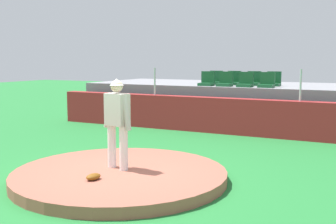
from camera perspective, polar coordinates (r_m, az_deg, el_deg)
ground_plane at (r=8.24m, az=-6.52°, el=-9.21°), size 60.00×60.00×0.00m
pitchers_mound at (r=8.21m, az=-6.53°, el=-8.54°), size 4.11×4.11×0.20m
pitcher at (r=8.12m, az=-6.92°, el=-0.67°), size 0.76×0.37×1.75m
baseball at (r=8.86m, az=-7.52°, el=-6.47°), size 0.07×0.07×0.07m
fielding_glove at (r=7.61m, az=-10.11°, el=-8.66°), size 0.24×0.32×0.11m
brick_barrier at (r=13.29m, az=7.41°, el=-0.49°), size 12.13×0.40×1.12m
fence_post_left at (r=14.19m, az=-1.81°, el=4.20°), size 0.06×0.06×0.92m
fence_post_right at (r=12.62m, az=17.58°, el=3.50°), size 0.06×0.06×0.92m
bleacher_platform at (r=15.98m, az=10.83°, el=1.23°), size 11.81×4.21×1.40m
stadium_chair_0 at (r=14.76m, az=5.31°, el=4.19°), size 0.48×0.44×0.50m
stadium_chair_1 at (r=14.52m, az=7.79°, el=4.11°), size 0.48×0.44×0.50m
stadium_chair_2 at (r=14.28m, az=10.50°, el=4.00°), size 0.48×0.44×0.50m
stadium_chair_3 at (r=14.14m, az=13.28°, el=3.90°), size 0.48×0.44×0.50m
stadium_chair_4 at (r=15.60m, az=6.46°, el=4.33°), size 0.48×0.44×0.50m
stadium_chair_5 at (r=15.39m, az=8.90°, el=4.26°), size 0.48×0.44×0.50m
stadium_chair_6 at (r=15.16m, az=11.55°, el=4.16°), size 0.48×0.44×0.50m
stadium_chair_7 at (r=15.00m, az=14.14°, el=4.05°), size 0.48×0.44×0.50m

